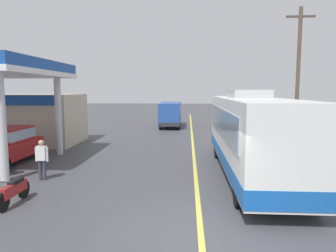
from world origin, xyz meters
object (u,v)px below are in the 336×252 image
at_px(minibus_opposing_lane, 171,112).
at_px(motorcycle_parked_forecourt, 14,191).
at_px(pedestrian_near_pump, 42,158).
at_px(car_at_pump, 8,144).
at_px(coach_bus_main, 251,135).

distance_m(minibus_opposing_lane, motorcycle_parked_forecourt, 22.14).
bearing_deg(pedestrian_near_pump, motorcycle_parked_forecourt, -82.51).
bearing_deg(car_at_pump, coach_bus_main, -6.01).
height_order(coach_bus_main, car_at_pump, coach_bus_main).
xyz_separation_m(car_at_pump, pedestrian_near_pump, (3.02, -2.68, -0.08)).
xyz_separation_m(coach_bus_main, minibus_opposing_lane, (-4.48, 17.66, -0.25)).
height_order(coach_bus_main, pedestrian_near_pump, coach_bus_main).
relative_size(coach_bus_main, minibus_opposing_lane, 1.80).
distance_m(coach_bus_main, motorcycle_parked_forecourt, 9.37).
relative_size(motorcycle_parked_forecourt, pedestrian_near_pump, 1.08).
bearing_deg(motorcycle_parked_forecourt, car_at_pump, 122.21).
relative_size(minibus_opposing_lane, pedestrian_near_pump, 3.69).
bearing_deg(pedestrian_near_pump, minibus_opposing_lane, 77.66).
distance_m(motorcycle_parked_forecourt, pedestrian_near_pump, 2.75).
relative_size(car_at_pump, minibus_opposing_lane, 0.69).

